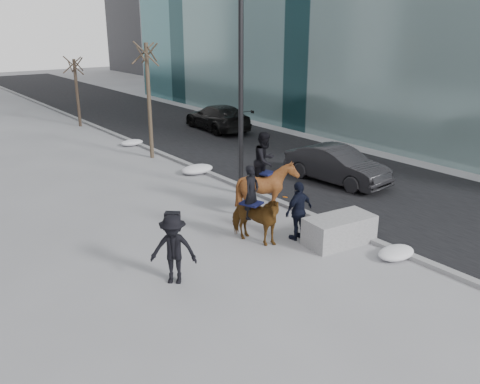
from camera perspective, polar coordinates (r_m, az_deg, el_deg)
ground at (r=14.02m, az=2.96°, el=-7.08°), size 120.00×120.00×0.00m
road at (r=25.55m, az=0.73°, el=4.90°), size 8.00×90.00×0.01m
curb at (r=23.38m, az=-7.08°, el=3.59°), size 0.25×90.00×0.12m
planter at (r=14.84m, az=11.09°, el=-4.21°), size 2.11×1.22×0.80m
car_near at (r=20.32m, az=10.82°, el=3.00°), size 1.91×4.44×1.42m
car_far at (r=29.93m, az=-2.56°, el=8.36°), size 2.47×5.26×1.48m
tree_near at (r=23.66m, az=-10.21°, el=10.60°), size 1.20×1.20×5.76m
tree_far at (r=32.29m, az=-17.85°, el=10.90°), size 1.20×1.20×4.41m
mounted_left at (r=14.43m, az=1.60°, el=-2.61°), size 1.34×1.93×2.28m
mounted_right at (r=16.49m, az=3.01°, el=1.06°), size 1.88×1.99×2.75m
feeder at (r=14.78m, az=6.61°, el=-2.09°), size 1.06×0.89×1.75m
camera_crew at (r=12.36m, az=-7.49°, el=-6.37°), size 1.28×1.24×1.75m
lamppost at (r=18.01m, az=-0.17°, el=15.20°), size 0.25×1.75×9.09m
snow_piles at (r=20.61m, az=-3.40°, el=1.94°), size 1.42×17.06×0.36m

